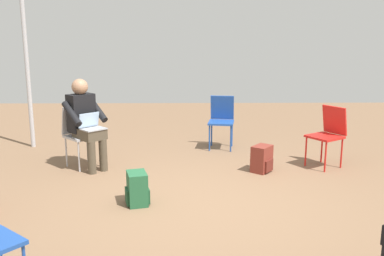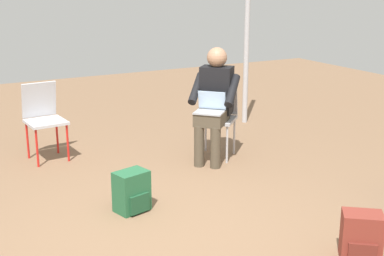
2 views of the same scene
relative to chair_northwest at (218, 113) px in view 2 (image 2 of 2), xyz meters
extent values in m
plane|color=brown|center=(1.65, -1.49, -0.50)|extent=(14.45, 14.45, 0.00)
cube|color=#B7B7BC|center=(0.05, -0.05, -0.06)|extent=(0.57, 0.57, 0.03)
cylinder|color=#B7B7BC|center=(0.29, -0.06, -0.29)|extent=(0.02, 0.02, 0.42)
cylinder|color=#B7B7BC|center=(0.05, -0.29, -0.29)|extent=(0.02, 0.02, 0.42)
cylinder|color=#B7B7BC|center=(0.06, 0.19, -0.29)|extent=(0.02, 0.02, 0.42)
cylinder|color=#B7B7BC|center=(-0.19, -0.05, -0.29)|extent=(0.02, 0.02, 0.42)
cube|color=#B7B7BC|center=(-0.08, 0.08, 0.15)|extent=(0.34, 0.33, 0.40)
cube|color=#B7B7BC|center=(-0.74, -1.75, -0.06)|extent=(0.43, 0.43, 0.03)
cylinder|color=red|center=(-0.59, -1.57, -0.29)|extent=(0.02, 0.02, 0.42)
cylinder|color=red|center=(-0.56, -1.91, -0.29)|extent=(0.02, 0.02, 0.42)
cylinder|color=red|center=(-0.93, -1.59, -0.29)|extent=(0.02, 0.02, 0.42)
cylinder|color=red|center=(-0.90, -1.93, -0.29)|extent=(0.02, 0.02, 0.42)
cube|color=#B7B7BC|center=(-0.93, -1.77, 0.15)|extent=(0.12, 0.39, 0.40)
cylinder|color=#4C4233|center=(0.36, -0.25, -0.27)|extent=(0.11, 0.11, 0.45)
cylinder|color=#4C4233|center=(0.23, -0.37, -0.27)|extent=(0.11, 0.11, 0.45)
cube|color=#4C4233|center=(0.18, -0.19, 0.01)|extent=(0.51, 0.51, 0.14)
cube|color=black|center=(0.05, -0.05, 0.27)|extent=(0.40, 0.39, 0.52)
sphere|color=#A87A5B|center=(0.05, -0.05, 0.63)|extent=(0.22, 0.22, 0.22)
cylinder|color=black|center=(0.26, 0.01, 0.30)|extent=(0.34, 0.35, 0.31)
cylinder|color=black|center=(-0.02, -0.26, 0.30)|extent=(0.34, 0.35, 0.31)
cube|color=#9EA0A5|center=(0.26, -0.27, 0.09)|extent=(0.37, 0.37, 0.02)
cube|color=#B2D1F2|center=(0.18, -0.19, 0.20)|extent=(0.25, 0.25, 0.20)
cube|color=maroon|center=(2.52, -0.32, -0.32)|extent=(0.33, 0.34, 0.36)
cube|color=maroon|center=(2.52, -0.32, -0.40)|extent=(0.32, 0.31, 0.16)
cube|color=#235B38|center=(0.96, -1.44, -0.32)|extent=(0.26, 0.32, 0.36)
cube|color=#1C492C|center=(0.96, -1.44, -0.40)|extent=(0.29, 0.25, 0.16)
cylinder|color=#B2B2B7|center=(-1.05, 1.07, 0.72)|extent=(0.07, 0.07, 2.44)
camera|label=1|loc=(1.49, -5.86, 1.31)|focal=40.00mm
camera|label=2|loc=(4.98, -3.02, 1.47)|focal=50.00mm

